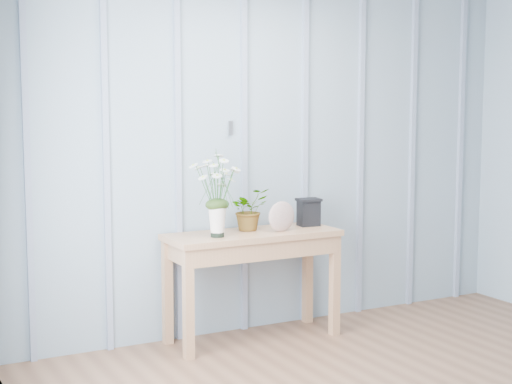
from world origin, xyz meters
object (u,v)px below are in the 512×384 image
sideboard (253,249)px  carved_box (309,212)px  daisy_vase (217,184)px  felt_disc_vessel (282,216)px

sideboard → carved_box: (0.48, 0.05, 0.22)m
daisy_vase → felt_disc_vessel: size_ratio=2.68×
felt_disc_vessel → sideboard: bearing=155.1°
daisy_vase → carved_box: bearing=8.2°
sideboard → carved_box: bearing=5.6°
felt_disc_vessel → carved_box: size_ratio=1.06×
daisy_vase → felt_disc_vessel: daisy_vase is taller
felt_disc_vessel → carved_box: bearing=18.6°
sideboard → daisy_vase: 0.55m
carved_box → sideboard: bearing=-174.4°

